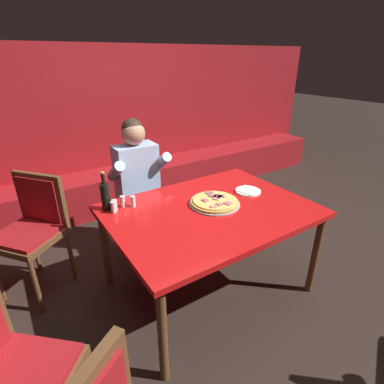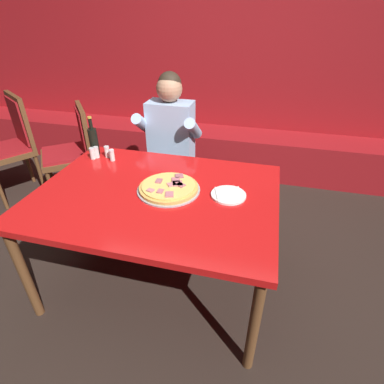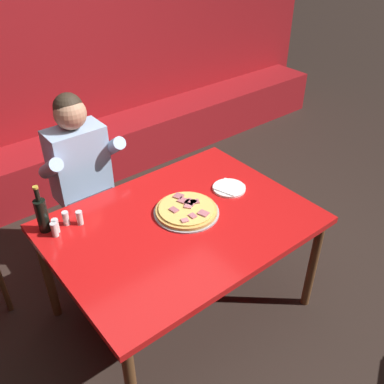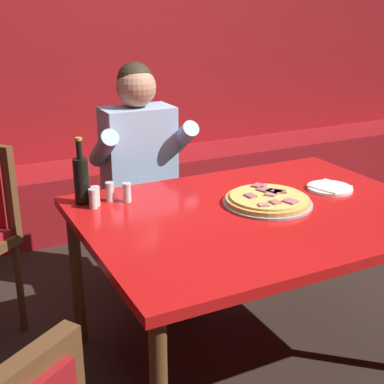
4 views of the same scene
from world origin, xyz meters
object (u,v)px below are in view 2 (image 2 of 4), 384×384
beer_bottle (94,140)px  shaker_oregano (112,156)px  dining_chair_far_left (13,140)px  pizza (169,188)px  dining_chair_by_booth (74,148)px  plate_white_paper (228,195)px  diner_seated_blue_shirt (168,144)px  shaker_red_pepper_flakes (92,154)px  main_dining_table (156,201)px  shaker_parmesan (97,153)px  shaker_black_pepper (107,152)px

beer_bottle → shaker_oregano: size_ratio=3.40×
beer_bottle → dining_chair_far_left: size_ratio=0.29×
pizza → dining_chair_by_booth: (-1.19, 0.74, -0.18)m
pizza → plate_white_paper: bearing=4.1°
dining_chair_by_booth → diner_seated_blue_shirt: bearing=1.7°
shaker_oregano → dining_chair_far_left: bearing=161.3°
pizza → dining_chair_by_booth: bearing=147.9°
shaker_red_pepper_flakes → beer_bottle: bearing=105.9°
main_dining_table → shaker_parmesan: shaker_parmesan is taller
pizza → shaker_red_pepper_flakes: shaker_red_pepper_flakes is taller
pizza → shaker_parmesan: bearing=154.7°
shaker_black_pepper → pizza: bearing=-29.9°
plate_white_paper → shaker_parmesan: size_ratio=2.44×
shaker_oregano → diner_seated_blue_shirt: size_ratio=0.07×
dining_chair_far_left → shaker_black_pepper: bearing=-17.8°
main_dining_table → diner_seated_blue_shirt: diner_seated_blue_shirt is taller
main_dining_table → plate_white_paper: plate_white_paper is taller
main_dining_table → diner_seated_blue_shirt: 0.84m
shaker_black_pepper → main_dining_table: bearing=-36.3°
pizza → plate_white_paper: 0.37m
diner_seated_blue_shirt → dining_chair_far_left: (-1.60, -0.02, -0.12)m
plate_white_paper → shaker_red_pepper_flakes: shaker_red_pepper_flakes is taller
shaker_black_pepper → shaker_red_pepper_flakes: same height
beer_bottle → shaker_parmesan: beer_bottle is taller
pizza → plate_white_paper: pizza is taller
shaker_oregano → dining_chair_far_left: 1.42m
main_dining_table → shaker_red_pepper_flakes: (-0.61, 0.33, 0.10)m
shaker_red_pepper_flakes → plate_white_paper: bearing=-14.0°
main_dining_table → dining_chair_by_booth: dining_chair_by_booth is taller
plate_white_paper → shaker_red_pepper_flakes: (-1.05, 0.26, 0.03)m
diner_seated_blue_shirt → shaker_oregano: bearing=-119.8°
diner_seated_blue_shirt → dining_chair_by_booth: diner_seated_blue_shirt is taller
beer_bottle → shaker_black_pepper: (0.11, -0.03, -0.07)m
pizza → dining_chair_by_booth: 1.41m
dining_chair_far_left → shaker_parmesan: bearing=-20.0°
beer_bottle → shaker_red_pepper_flakes: beer_bottle is taller
pizza → shaker_black_pepper: 0.69m
dining_chair_far_left → plate_white_paper: bearing=-18.0°
shaker_oregano → shaker_red_pepper_flakes: bearing=-176.5°
pizza → shaker_black_pepper: shaker_black_pepper is taller
pizza → shaker_red_pepper_flakes: 0.74m
shaker_red_pepper_flakes → dining_chair_by_booth: 0.71m
main_dining_table → beer_bottle: (-0.64, 0.41, 0.17)m
plate_white_paper → shaker_oregano: (-0.90, 0.27, 0.03)m
shaker_red_pepper_flakes → dining_chair_far_left: (-1.18, 0.46, -0.19)m
main_dining_table → plate_white_paper: (0.44, 0.07, 0.07)m
plate_white_paper → pizza: bearing=-175.9°
plate_white_paper → dining_chair_far_left: 2.35m
shaker_oregano → diner_seated_blue_shirt: 0.55m
shaker_red_pepper_flakes → dining_chair_far_left: bearing=158.6°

